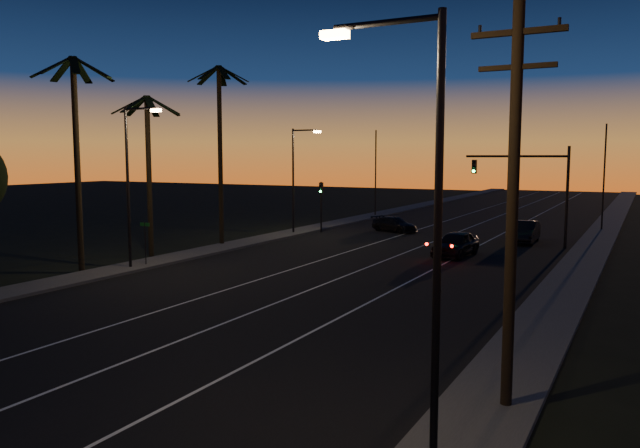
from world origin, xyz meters
The scene contains 21 objects.
road centered at (0.00, 30.00, 0.01)m, with size 20.00×170.00×0.01m, color black.
sidewalk_left centered at (-11.20, 30.00, 0.08)m, with size 2.40×170.00×0.16m, color #343432.
sidewalk_right centered at (11.20, 30.00, 0.08)m, with size 2.40×170.00×0.16m, color #343432.
lane_stripe_left centered at (-3.00, 30.00, 0.02)m, with size 0.12×160.00×0.01m, color silver.
lane_stripe_mid centered at (0.50, 30.00, 0.02)m, with size 0.12×160.00×0.01m, color silver.
lane_stripe_right centered at (4.00, 30.00, 0.02)m, with size 0.12×160.00×0.01m, color silver.
palm_near centered at (-12.60, 18.00, 7.07)m, with size 4.25×4.16×11.53m.
palm_mid centered at (-13.20, 24.00, 6.25)m, with size 4.25×4.16×10.03m.
palm_far centered at (-12.20, 30.00, 7.61)m, with size 4.25×4.16×12.53m.
streetlight_left_near centered at (-10.70, 20.00, 5.32)m, with size 2.55×0.26×9.00m.
streetlight_left_far centered at (-10.69, 38.00, 5.06)m, with size 2.55×0.26×8.50m.
streetlight_right_near centered at (10.70, 6.00, 5.32)m, with size 2.55×0.26×9.00m.
street_sign centered at (-10.80, 21.00, 1.66)m, with size 0.70×0.06×2.60m.
utility_pole centered at (11.60, 10.00, 5.32)m, with size 2.20×0.28×10.00m.
signal_mast centered at (7.14, 39.99, 4.78)m, with size 7.10×0.41×7.00m.
signal_post centered at (-9.50, 39.98, 2.89)m, with size 0.28×0.37×4.20m.
far_pole_left centered at (-11.00, 55.00, 4.50)m, with size 0.14×0.14×9.00m, color black.
far_pole_right centered at (11.00, 52.00, 4.50)m, with size 0.14×0.14×9.00m, color black.
lead_car centered at (3.81, 33.02, 0.80)m, with size 2.25×5.31×1.58m.
right_car centered at (6.52, 41.49, 0.80)m, with size 1.80×4.84×1.58m.
cross_car centered at (-4.29, 43.29, 0.63)m, with size 4.58×3.15×1.23m.
Camera 1 is at (14.53, -5.39, 6.31)m, focal length 35.00 mm.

